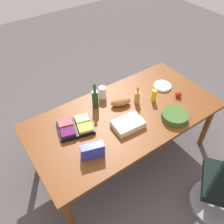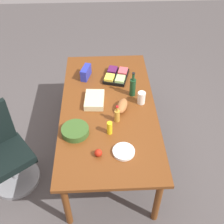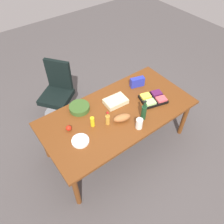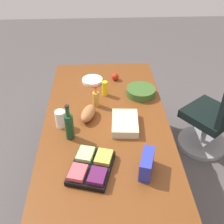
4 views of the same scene
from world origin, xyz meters
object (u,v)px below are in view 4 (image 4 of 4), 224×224
mayo_jar (61,119)px  salad_bowl (141,91)px  mustard_bottle (105,88)px  dressing_bottle (96,98)px  chip_bag_blue (147,164)px  fruit_platter (91,167)px  office_chair (213,121)px  conference_table (106,127)px  paper_plate_stack (92,80)px  wine_bottle (69,126)px  sheet_cake (125,123)px  bread_loaf (88,113)px  apple_red (115,77)px

mayo_jar → salad_bowl: (-0.45, 0.75, -0.04)m
mustard_bottle → dressing_bottle: bearing=-26.2°
chip_bag_blue → dressing_bottle: (-0.82, -0.36, 0.01)m
chip_bag_blue → mustard_bottle: 1.04m
salad_bowl → fruit_platter: 1.08m
office_chair → mayo_jar: (0.44, -1.56, 0.44)m
conference_table → mustard_bottle: (-0.42, 0.00, 0.14)m
paper_plate_stack → salad_bowl: bearing=60.1°
wine_bottle → fruit_platter: size_ratio=0.76×
sheet_cake → dressing_bottle: 0.41m
mayo_jar → salad_bowl: bearing=121.2°
salad_bowl → bread_loaf: 0.62m
apple_red → fruit_platter: size_ratio=0.18×
fruit_platter → mustard_bottle: mustard_bottle is taller
salad_bowl → chip_bag_blue: (0.99, -0.09, 0.04)m
conference_table → apple_red: apple_red is taller
bread_loaf → paper_plate_stack: size_ratio=1.09×
office_chair → paper_plate_stack: office_chair is taller
office_chair → bread_loaf: 1.43m
conference_table → fruit_platter: (0.55, -0.12, 0.10)m
apple_red → chip_bag_blue: (1.29, 0.15, 0.04)m
conference_table → dressing_bottle: bearing=-159.9°
chip_bag_blue → salad_bowl: bearing=174.8°
wine_bottle → dressing_bottle: (-0.44, 0.21, -0.04)m
conference_table → sheet_cake: bearing=63.5°
chip_bag_blue → fruit_platter: bearing=-94.2°
salad_bowl → fruit_platter: size_ratio=0.68×
mustard_bottle → bread_loaf: bearing=-23.3°
conference_table → mustard_bottle: bearing=180.0°
paper_plate_stack → conference_table: bearing=10.4°
conference_table → sheet_cake: 0.21m
conference_table → paper_plate_stack: bearing=-169.6°
sheet_cake → chip_bag_blue: bearing=12.3°
bread_loaf → mustard_bottle: (-0.36, 0.16, 0.03)m
fruit_platter → office_chair: bearing=126.2°
fruit_platter → dressing_bottle: dressing_bottle is taller
salad_bowl → fruit_platter: salad_bowl is taller
conference_table → bread_loaf: 0.20m
sheet_cake → mustard_bottle: (-0.50, -0.16, 0.04)m
chip_bag_blue → paper_plate_stack: bearing=-162.7°
apple_red → fruit_platter: apple_red is taller
wine_bottle → paper_plate_stack: size_ratio=1.46×
office_chair → chip_bag_blue: (0.98, -0.90, 0.43)m
bread_loaf → fruit_platter: bearing=3.1°
salad_bowl → apple_red: 0.38m
sheet_cake → paper_plate_stack: 0.82m
office_chair → paper_plate_stack: 1.38m
conference_table → mayo_jar: bearing=-83.6°
mayo_jar → bread_loaf: 0.25m
apple_red → dressing_bottle: dressing_bottle is taller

